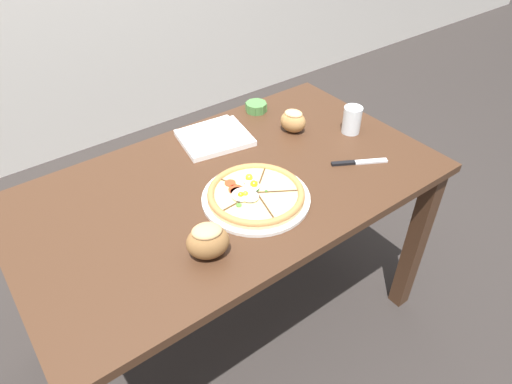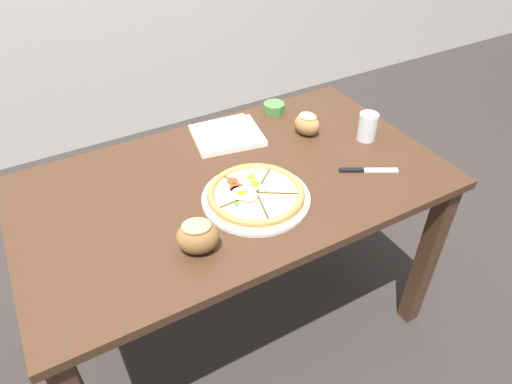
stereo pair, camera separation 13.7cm
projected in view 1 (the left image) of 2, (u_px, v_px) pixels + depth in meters
The scene contains 9 objects.
ground_plane at pixel (236, 320), 1.93m from camera, with size 12.00×12.00×0.00m, color #2D2826.
dining_table at pixel (231, 206), 1.53m from camera, with size 1.36×0.78×0.74m.
pizza at pixel (256, 195), 1.38m from camera, with size 0.33×0.33×0.05m.
ramekin_bowl at pixel (256, 107), 1.81m from camera, with size 0.09×0.09×0.04m.
napkin_folded at pixel (215, 136), 1.64m from camera, with size 0.27×0.24×0.04m.
bread_piece_near at pixel (293, 121), 1.67m from camera, with size 0.11×0.12×0.09m.
bread_piece_mid at pixel (208, 241), 1.18m from camera, with size 0.14×0.12×0.10m.
knife_main at pixel (359, 162), 1.54m from camera, with size 0.18×0.11×0.01m.
water_glass at pixel (352, 121), 1.67m from camera, with size 0.07×0.07×0.10m.
Camera 1 is at (-0.62, -0.98, 1.64)m, focal length 32.00 mm.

